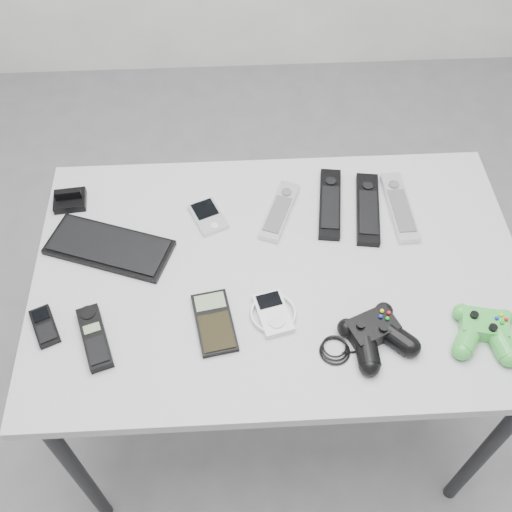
{
  "coord_description": "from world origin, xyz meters",
  "views": [
    {
      "loc": [
        -0.17,
        -0.75,
        1.76
      ],
      "look_at": [
        -0.13,
        0.03,
        0.73
      ],
      "focal_mm": 42.0,
      "sensor_mm": 36.0,
      "label": 1
    }
  ],
  "objects_px": {
    "desk": "(279,285)",
    "controller_black": "(376,333)",
    "pda_keyboard": "(109,247)",
    "cordless_handset": "(94,337)",
    "remote_black_b": "(368,208)",
    "mp3_player": "(273,313)",
    "pda": "(208,216)",
    "mobile_phone": "(45,326)",
    "remote_black_a": "(330,203)",
    "remote_silver_b": "(399,206)",
    "remote_silver_a": "(280,211)",
    "controller_green": "(484,330)",
    "calculator": "(214,322)"
  },
  "relations": [
    {
      "from": "mobile_phone",
      "to": "controller_green",
      "type": "relative_size",
      "value": 0.68
    },
    {
      "from": "mp3_player",
      "to": "controller_green",
      "type": "distance_m",
      "value": 0.42
    },
    {
      "from": "desk",
      "to": "pda",
      "type": "height_order",
      "value": "pda"
    },
    {
      "from": "desk",
      "to": "controller_green",
      "type": "bearing_deg",
      "value": -25.22
    },
    {
      "from": "remote_silver_a",
      "to": "remote_black_a",
      "type": "height_order",
      "value": "remote_black_a"
    },
    {
      "from": "pda_keyboard",
      "to": "calculator",
      "type": "xyz_separation_m",
      "value": [
        0.23,
        -0.2,
        -0.0
      ]
    },
    {
      "from": "controller_black",
      "to": "remote_black_a",
      "type": "bearing_deg",
      "value": 74.1
    },
    {
      "from": "remote_silver_a",
      "to": "controller_black",
      "type": "distance_m",
      "value": 0.38
    },
    {
      "from": "remote_black_b",
      "to": "controller_green",
      "type": "distance_m",
      "value": 0.38
    },
    {
      "from": "pda",
      "to": "cordless_handset",
      "type": "xyz_separation_m",
      "value": [
        -0.23,
        -0.31,
        0.0
      ]
    },
    {
      "from": "pda",
      "to": "mp3_player",
      "type": "bearing_deg",
      "value": -86.79
    },
    {
      "from": "remote_black_b",
      "to": "desk",
      "type": "bearing_deg",
      "value": -135.8
    },
    {
      "from": "pda",
      "to": "remote_black_a",
      "type": "height_order",
      "value": "remote_black_a"
    },
    {
      "from": "remote_silver_a",
      "to": "controller_black",
      "type": "bearing_deg",
      "value": -42.99
    },
    {
      "from": "remote_silver_a",
      "to": "mp3_player",
      "type": "xyz_separation_m",
      "value": [
        -0.03,
        -0.28,
        -0.0
      ]
    },
    {
      "from": "pda_keyboard",
      "to": "pda",
      "type": "relative_size",
      "value": 2.8
    },
    {
      "from": "remote_black_a",
      "to": "cordless_handset",
      "type": "bearing_deg",
      "value": -138.83
    },
    {
      "from": "desk",
      "to": "remote_silver_a",
      "type": "height_order",
      "value": "remote_silver_a"
    },
    {
      "from": "remote_black_b",
      "to": "mp3_player",
      "type": "xyz_separation_m",
      "value": [
        -0.24,
        -0.27,
        -0.0
      ]
    },
    {
      "from": "remote_black_a",
      "to": "mp3_player",
      "type": "relative_size",
      "value": 2.08
    },
    {
      "from": "controller_green",
      "to": "desk",
      "type": "bearing_deg",
      "value": 167.08
    },
    {
      "from": "pda",
      "to": "mobile_phone",
      "type": "bearing_deg",
      "value": -162.98
    },
    {
      "from": "remote_black_b",
      "to": "mp3_player",
      "type": "distance_m",
      "value": 0.36
    },
    {
      "from": "desk",
      "to": "remote_black_a",
      "type": "distance_m",
      "value": 0.23
    },
    {
      "from": "controller_green",
      "to": "cordless_handset",
      "type": "bearing_deg",
      "value": -169.91
    },
    {
      "from": "pda_keyboard",
      "to": "mobile_phone",
      "type": "height_order",
      "value": "pda_keyboard"
    },
    {
      "from": "desk",
      "to": "mobile_phone",
      "type": "height_order",
      "value": "mobile_phone"
    },
    {
      "from": "calculator",
      "to": "cordless_handset",
      "type": "bearing_deg",
      "value": 176.03
    },
    {
      "from": "remote_black_b",
      "to": "cordless_handset",
      "type": "distance_m",
      "value": 0.67
    },
    {
      "from": "desk",
      "to": "remote_black_b",
      "type": "xyz_separation_m",
      "value": [
        0.22,
        0.16,
        0.07
      ]
    },
    {
      "from": "cordless_handset",
      "to": "controller_green",
      "type": "bearing_deg",
      "value": -20.44
    },
    {
      "from": "remote_silver_b",
      "to": "controller_black",
      "type": "xyz_separation_m",
      "value": [
        -0.12,
        -0.34,
        0.01
      ]
    },
    {
      "from": "remote_black_a",
      "to": "mp3_player",
      "type": "xyz_separation_m",
      "value": [
        -0.15,
        -0.29,
        -0.0
      ]
    },
    {
      "from": "remote_silver_a",
      "to": "remote_black_a",
      "type": "bearing_deg",
      "value": 29.45
    },
    {
      "from": "remote_black_a",
      "to": "mobile_phone",
      "type": "xyz_separation_m",
      "value": [
        -0.61,
        -0.3,
        -0.0
      ]
    },
    {
      "from": "pda_keyboard",
      "to": "cordless_handset",
      "type": "height_order",
      "value": "cordless_handset"
    },
    {
      "from": "remote_black_a",
      "to": "remote_black_b",
      "type": "xyz_separation_m",
      "value": [
        0.09,
        -0.02,
        -0.0
      ]
    },
    {
      "from": "pda",
      "to": "remote_black_a",
      "type": "relative_size",
      "value": 0.46
    },
    {
      "from": "pda",
      "to": "controller_black",
      "type": "distance_m",
      "value": 0.47
    },
    {
      "from": "pda",
      "to": "remote_silver_b",
      "type": "height_order",
      "value": "remote_silver_b"
    },
    {
      "from": "remote_black_b",
      "to": "mobile_phone",
      "type": "xyz_separation_m",
      "value": [
        -0.7,
        -0.28,
        -0.0
      ]
    },
    {
      "from": "remote_black_b",
      "to": "mp3_player",
      "type": "height_order",
      "value": "remote_black_b"
    },
    {
      "from": "remote_silver_a",
      "to": "mp3_player",
      "type": "bearing_deg",
      "value": -75.57
    },
    {
      "from": "remote_black_a",
      "to": "remote_silver_b",
      "type": "relative_size",
      "value": 1.01
    },
    {
      "from": "remote_silver_b",
      "to": "controller_black",
      "type": "height_order",
      "value": "controller_black"
    },
    {
      "from": "remote_silver_a",
      "to": "remote_black_b",
      "type": "relative_size",
      "value": 0.84
    },
    {
      "from": "mobile_phone",
      "to": "cordless_handset",
      "type": "height_order",
      "value": "cordless_handset"
    },
    {
      "from": "desk",
      "to": "controller_black",
      "type": "distance_m",
      "value": 0.27
    },
    {
      "from": "pda",
      "to": "remote_black_a",
      "type": "distance_m",
      "value": 0.29
    },
    {
      "from": "remote_silver_a",
      "to": "controller_green",
      "type": "bearing_deg",
      "value": -20.78
    }
  ]
}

